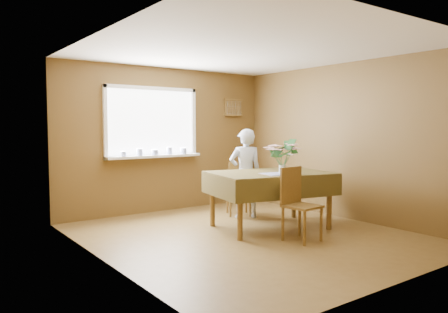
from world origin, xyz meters
TOP-DOWN VIEW (x-y plane):
  - floor at (0.00, 0.00)m, footprint 4.50×4.50m
  - ceiling at (0.00, 0.00)m, footprint 4.50×4.50m
  - wall_back at (0.00, 2.25)m, footprint 4.00×0.00m
  - wall_front at (0.00, -2.25)m, footprint 4.00×0.00m
  - wall_left at (-2.00, 0.00)m, footprint 0.00×4.50m
  - wall_right at (2.00, 0.00)m, footprint 0.00×4.50m
  - window_assembly at (-0.29, 2.20)m, footprint 1.72×0.20m
  - spoon_rack at (1.45, 2.22)m, footprint 0.44×0.05m
  - dining_table at (0.56, 0.17)m, footprint 1.88×1.46m
  - chair_far at (0.72, 1.11)m, footprint 0.52×0.52m
  - chair_near at (0.39, -0.54)m, footprint 0.45×0.45m
  - seated_woman at (0.71, 0.93)m, footprint 0.63×0.54m
  - flower_bouquet at (0.56, -0.08)m, footprint 0.50×0.50m
  - side_plate at (1.05, 0.22)m, footprint 0.37×0.37m
  - table_knife at (0.65, -0.13)m, footprint 0.03×0.21m

SIDE VIEW (x-z plane):
  - floor at x=0.00m, z-range 0.00..0.00m
  - chair_far at x=0.72m, z-range 0.04..0.94m
  - chair_near at x=0.39m, z-range 0.04..1.00m
  - dining_table at x=0.56m, z-range 0.31..1.13m
  - seated_woman at x=0.71m, z-range 0.00..1.45m
  - side_plate at x=1.05m, z-range 0.82..0.83m
  - table_knife at x=0.65m, z-range 0.83..0.83m
  - flower_bouquet at x=0.56m, z-range 0.89..1.32m
  - wall_back at x=0.00m, z-range -0.75..3.25m
  - wall_front at x=0.00m, z-range -0.75..3.25m
  - wall_left at x=-2.00m, z-range -1.00..3.50m
  - wall_right at x=2.00m, z-range -1.00..3.50m
  - window_assembly at x=-0.29m, z-range 0.74..1.96m
  - spoon_rack at x=1.45m, z-range 1.69..2.02m
  - ceiling at x=0.00m, z-range 2.50..2.50m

